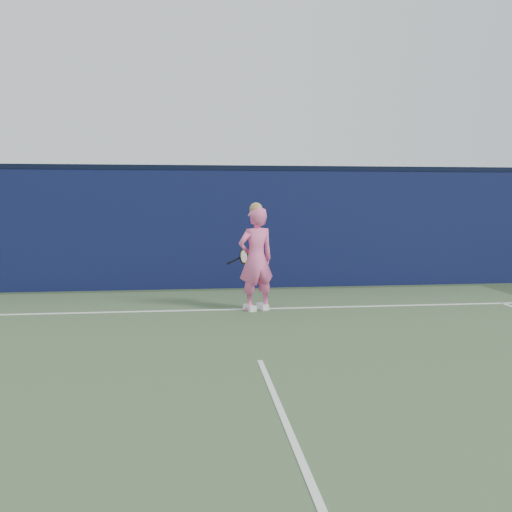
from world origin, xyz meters
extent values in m
plane|color=#2C3D25|center=(0.00, 0.00, 0.00)|extent=(80.00, 80.00, 0.00)
cube|color=#425736|center=(0.00, -2.00, 0.00)|extent=(11.00, 16.00, 0.01)
cube|color=#0C1638|center=(0.00, 6.50, 1.25)|extent=(24.00, 0.40, 2.50)
cube|color=black|center=(0.00, 6.50, 2.55)|extent=(24.00, 0.42, 0.10)
imported|color=pink|center=(0.29, 3.95, 0.88)|extent=(0.75, 0.62, 1.76)
sphere|color=#B28450|center=(0.29, 3.95, 1.73)|extent=(0.22, 0.22, 0.22)
cube|color=white|center=(0.41, 3.99, 0.05)|extent=(0.21, 0.30, 0.10)
cube|color=white|center=(0.18, 3.90, 0.05)|extent=(0.21, 0.30, 0.10)
torus|color=black|center=(0.13, 4.41, 0.88)|extent=(0.20, 0.25, 0.28)
torus|color=#B6C612|center=(0.13, 4.41, 0.88)|extent=(0.16, 0.20, 0.23)
cylinder|color=beige|center=(0.13, 4.41, 0.88)|extent=(0.15, 0.20, 0.23)
cylinder|color=black|center=(-0.04, 4.29, 0.83)|extent=(0.20, 0.20, 0.09)
cylinder|color=black|center=(-0.14, 4.22, 0.79)|extent=(0.10, 0.10, 0.06)
cube|color=white|center=(0.00, 4.00, 0.01)|extent=(11.00, 0.08, 0.01)
cube|color=white|center=(0.00, -2.00, 0.01)|extent=(0.06, 6.00, 0.01)
camera|label=1|loc=(-0.75, -5.10, 1.87)|focal=38.00mm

